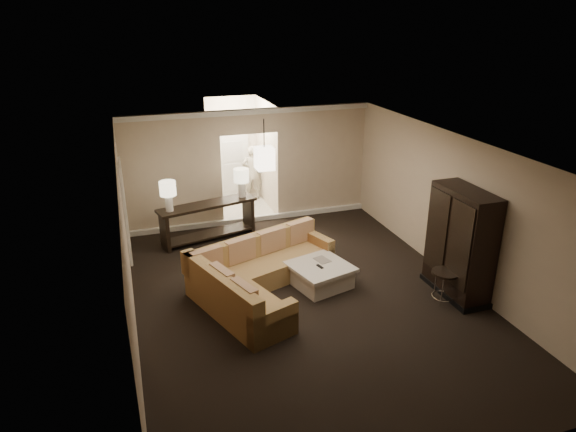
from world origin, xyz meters
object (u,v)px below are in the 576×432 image
object	(u,v)px
coffee_table	(320,275)
sectional_sofa	(258,276)
console_table	(208,218)
drink_table	(445,280)
armoire	(460,245)
person	(252,170)

from	to	relation	value
coffee_table	sectional_sofa	bearing A→B (deg)	175.71
console_table	drink_table	xyz separation A→B (m)	(3.52, -4.04, -0.09)
armoire	person	size ratio (longest dim) A/B	1.21
armoire	drink_table	bearing A→B (deg)	-152.43
sectional_sofa	drink_table	bearing A→B (deg)	-43.23
person	console_table	bearing A→B (deg)	66.51
armoire	person	distance (m)	6.64
armoire	drink_table	xyz separation A→B (m)	(-0.38, -0.20, -0.54)
console_table	coffee_table	bearing A→B (deg)	-73.28
console_table	drink_table	bearing A→B (deg)	-62.76
drink_table	person	distance (m)	6.72
armoire	person	world-z (taller)	armoire
sectional_sofa	coffee_table	distance (m)	1.21
coffee_table	console_table	distance (m)	3.24
console_table	armoire	xyz separation A→B (m)	(3.90, -3.84, 0.45)
coffee_table	person	world-z (taller)	person
console_table	armoire	bearing A→B (deg)	-58.34
sectional_sofa	armoire	distance (m)	3.70
armoire	drink_table	world-z (taller)	armoire
sectional_sofa	console_table	xyz separation A→B (m)	(-0.44, 2.69, 0.17)
drink_table	person	bearing A→B (deg)	106.06
console_table	armoire	size ratio (longest dim) A/B	1.15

